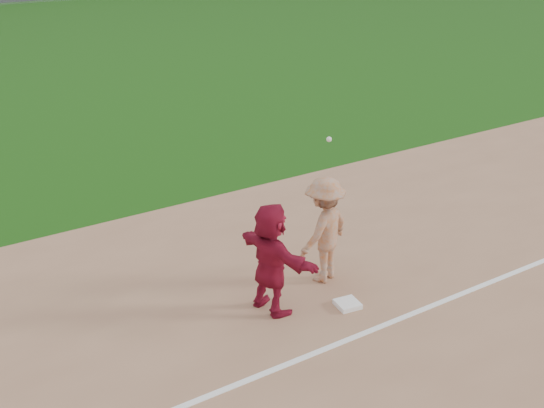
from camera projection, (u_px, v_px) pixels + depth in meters
ground at (324, 313)px, 10.63m from camera, size 160.00×160.00×0.00m
foul_line at (357, 336)px, 10.00m from camera, size 60.00×0.10×0.01m
first_base at (347, 304)px, 10.74m from camera, size 0.40×0.40×0.08m
base_runner at (271, 259)px, 10.33m from camera, size 0.76×1.72×1.79m
first_base_play at (324, 230)px, 11.21m from camera, size 1.34×1.04×2.61m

